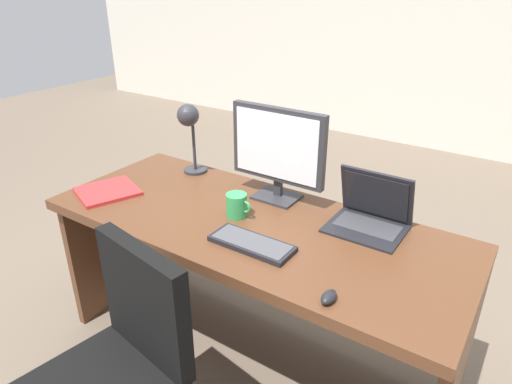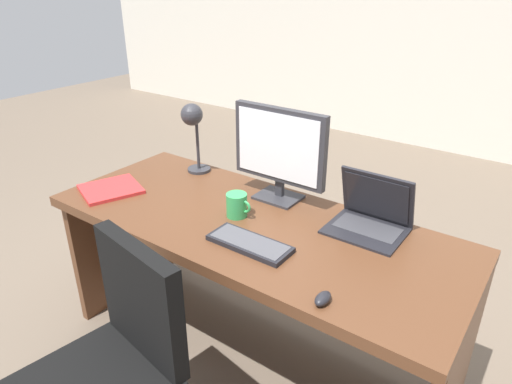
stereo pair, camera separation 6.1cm
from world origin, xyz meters
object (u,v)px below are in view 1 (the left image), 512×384
object	(u,v)px
mouse	(329,297)
book	(107,191)
keyboard	(252,244)
laptop	(372,210)
coffee_mug	(237,205)
desk_lamp	(189,124)
monitor	(278,149)
desk	(257,255)

from	to	relation	value
mouse	book	size ratio (longest dim) A/B	0.23
keyboard	mouse	distance (m)	0.41
laptop	coffee_mug	bearing A→B (deg)	-153.86
desk_lamp	coffee_mug	size ratio (longest dim) A/B	3.11
laptop	keyboard	distance (m)	0.52
coffee_mug	monitor	bearing A→B (deg)	78.68
monitor	keyboard	world-z (taller)	monitor
mouse	laptop	bearing A→B (deg)	97.44
coffee_mug	book	bearing A→B (deg)	-166.57
monitor	keyboard	distance (m)	0.49
book	monitor	bearing A→B (deg)	29.86
laptop	mouse	world-z (taller)	laptop
desk	coffee_mug	xyz separation A→B (m)	(-0.07, -0.04, 0.25)
laptop	mouse	xyz separation A→B (m)	(0.07, -0.54, -0.05)
monitor	coffee_mug	bearing A→B (deg)	-101.32
desk_lamp	keyboard	bearing A→B (deg)	-32.22
monitor	book	size ratio (longest dim) A/B	1.37
keyboard	mouse	bearing A→B (deg)	-19.21
desk	laptop	bearing A→B (deg)	25.20
monitor	keyboard	bearing A→B (deg)	-71.38
book	keyboard	bearing A→B (deg)	-0.48
desk_lamp	book	distance (m)	0.51
desk	mouse	size ratio (longest dim) A/B	23.54
monitor	laptop	size ratio (longest dim) A/B	1.51
laptop	coffee_mug	size ratio (longest dim) A/B	2.56
keyboard	desk_lamp	xyz separation A→B (m)	(-0.66, 0.41, 0.25)
mouse	coffee_mug	world-z (taller)	coffee_mug
desk_lamp	book	world-z (taller)	desk_lamp
monitor	laptop	xyz separation A→B (m)	(0.45, 0.00, -0.17)
keyboard	desk	bearing A→B (deg)	118.76
book	coffee_mug	bearing A→B (deg)	13.43
desk	monitor	size ratio (longest dim) A/B	3.95
keyboard	laptop	bearing A→B (deg)	52.28
desk	mouse	distance (m)	0.64
keyboard	mouse	size ratio (longest dim) A/B	4.34
book	coffee_mug	distance (m)	0.67
monitor	book	distance (m)	0.84
coffee_mug	keyboard	bearing A→B (deg)	-40.97
desk	keyboard	world-z (taller)	keyboard
desk	coffee_mug	bearing A→B (deg)	-148.64
desk	keyboard	bearing A→B (deg)	-61.24
monitor	coffee_mug	distance (m)	0.31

